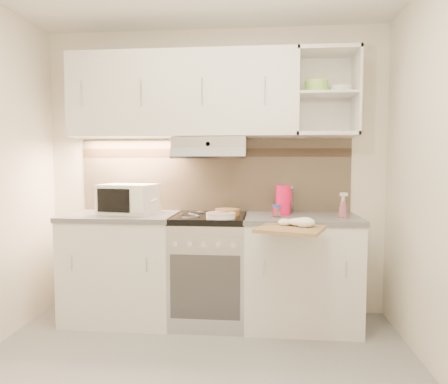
# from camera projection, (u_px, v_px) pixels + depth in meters

# --- Properties ---
(room_shell) EXTENTS (3.04, 2.84, 2.52)m
(room_shell) POSITION_uv_depth(u_px,v_px,m) (195.00, 116.00, 2.52)
(room_shell) COLOR white
(room_shell) RESTS_ON ground
(base_cabinet_left) EXTENTS (0.90, 0.60, 0.86)m
(base_cabinet_left) POSITION_uv_depth(u_px,v_px,m) (123.00, 268.00, 3.40)
(base_cabinet_left) COLOR white
(base_cabinet_left) RESTS_ON ground
(worktop_left) EXTENTS (0.92, 0.62, 0.04)m
(worktop_left) POSITION_uv_depth(u_px,v_px,m) (122.00, 216.00, 3.37)
(worktop_left) COLOR slate
(worktop_left) RESTS_ON base_cabinet_left
(base_cabinet_right) EXTENTS (0.90, 0.60, 0.86)m
(base_cabinet_right) POSITION_uv_depth(u_px,v_px,m) (300.00, 273.00, 3.27)
(base_cabinet_right) COLOR white
(base_cabinet_right) RESTS_ON ground
(worktop_right) EXTENTS (0.92, 0.62, 0.04)m
(worktop_right) POSITION_uv_depth(u_px,v_px,m) (301.00, 218.00, 3.23)
(worktop_right) COLOR slate
(worktop_right) RESTS_ON base_cabinet_right
(electric_range) EXTENTS (0.60, 0.60, 0.90)m
(electric_range) POSITION_uv_depth(u_px,v_px,m) (210.00, 268.00, 3.33)
(electric_range) COLOR #B7B7BC
(electric_range) RESTS_ON ground
(microwave) EXTENTS (0.49, 0.39, 0.25)m
(microwave) POSITION_uv_depth(u_px,v_px,m) (128.00, 199.00, 3.38)
(microwave) COLOR white
(microwave) RESTS_ON worktop_left
(watering_can) EXTENTS (0.25, 0.16, 0.22)m
(watering_can) POSITION_uv_depth(u_px,v_px,m) (136.00, 206.00, 3.27)
(watering_can) COLOR white
(watering_can) RESTS_ON worktop_left
(plate_stack) EXTENTS (0.23, 0.23, 0.05)m
(plate_stack) POSITION_uv_depth(u_px,v_px,m) (221.00, 215.00, 3.11)
(plate_stack) COLOR white
(plate_stack) RESTS_ON electric_range
(bread_loaf) EXTENTS (0.21, 0.21, 0.05)m
(bread_loaf) POSITION_uv_depth(u_px,v_px,m) (227.00, 212.00, 3.29)
(bread_loaf) COLOR #AE864E
(bread_loaf) RESTS_ON electric_range
(pink_pitcher) EXTENTS (0.13, 0.12, 0.25)m
(pink_pitcher) POSITION_uv_depth(u_px,v_px,m) (283.00, 200.00, 3.30)
(pink_pitcher) COLOR #FF0A47
(pink_pitcher) RESTS_ON worktop_right
(glass_jar) EXTENTS (0.12, 0.12, 0.23)m
(glass_jar) POSITION_uv_depth(u_px,v_px,m) (287.00, 199.00, 3.43)
(glass_jar) COLOR white
(glass_jar) RESTS_ON worktop_right
(spice_jar) EXTENTS (0.07, 0.07, 0.10)m
(spice_jar) POSITION_uv_depth(u_px,v_px,m) (277.00, 211.00, 3.18)
(spice_jar) COLOR silver
(spice_jar) RESTS_ON worktop_right
(spray_bottle) EXTENTS (0.08, 0.08, 0.21)m
(spray_bottle) POSITION_uv_depth(u_px,v_px,m) (343.00, 207.00, 3.13)
(spray_bottle) COLOR pink
(spray_bottle) RESTS_ON worktop_right
(cutting_board) EXTENTS (0.53, 0.51, 0.02)m
(cutting_board) POSITION_uv_depth(u_px,v_px,m) (291.00, 229.00, 2.76)
(cutting_board) COLOR tan
(cutting_board) RESTS_ON base_cabinet_right
(dish_towel) EXTENTS (0.27, 0.23, 0.07)m
(dish_towel) POSITION_uv_depth(u_px,v_px,m) (295.00, 221.00, 2.81)
(dish_towel) COLOR white
(dish_towel) RESTS_ON cutting_board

